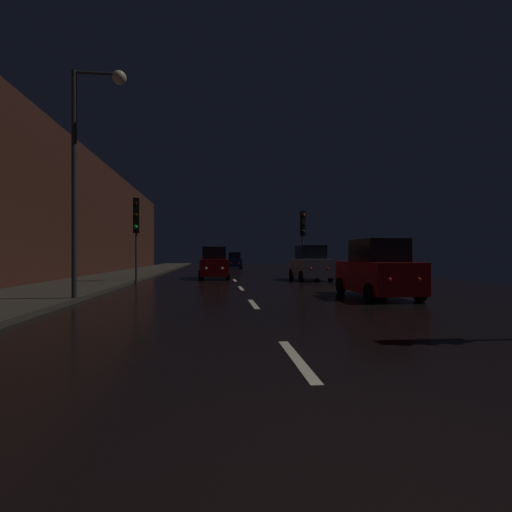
{
  "coord_description": "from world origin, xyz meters",
  "views": [
    {
      "loc": [
        -1.17,
        -2.29,
        1.5
      ],
      "look_at": [
        0.54,
        13.4,
        1.49
      ],
      "focal_mm": 26.16,
      "sensor_mm": 36.0,
      "label": 1
    }
  ],
  "objects_px": {
    "traffic_light_far_right": "(303,229)",
    "car_parked_right_far": "(310,264)",
    "traffic_light_far_left": "(136,222)",
    "car_distant_taillights": "(234,261)",
    "car_parked_right_near": "(377,271)",
    "car_approaching_headlights": "(214,264)",
    "streetlamp_overhead": "(89,149)"
  },
  "relations": [
    {
      "from": "car_parked_right_far",
      "to": "car_distant_taillights",
      "type": "height_order",
      "value": "car_parked_right_far"
    },
    {
      "from": "car_distant_taillights",
      "to": "car_parked_right_far",
      "type": "bearing_deg",
      "value": -170.05
    },
    {
      "from": "traffic_light_far_right",
      "to": "car_parked_right_far",
      "type": "relative_size",
      "value": 1.16
    },
    {
      "from": "car_approaching_headlights",
      "to": "car_distant_taillights",
      "type": "bearing_deg",
      "value": 173.18
    },
    {
      "from": "streetlamp_overhead",
      "to": "car_parked_right_far",
      "type": "relative_size",
      "value": 1.77
    },
    {
      "from": "car_approaching_headlights",
      "to": "car_parked_right_far",
      "type": "height_order",
      "value": "car_parked_right_far"
    },
    {
      "from": "car_parked_right_far",
      "to": "car_distant_taillights",
      "type": "xyz_separation_m",
      "value": [
        -3.64,
        20.78,
        -0.11
      ]
    },
    {
      "from": "traffic_light_far_left",
      "to": "streetlamp_overhead",
      "type": "bearing_deg",
      "value": -4.07
    },
    {
      "from": "streetlamp_overhead",
      "to": "car_distant_taillights",
      "type": "bearing_deg",
      "value": 78.61
    },
    {
      "from": "car_parked_right_near",
      "to": "car_approaching_headlights",
      "type": "bearing_deg",
      "value": 27.15
    },
    {
      "from": "traffic_light_far_left",
      "to": "car_parked_right_far",
      "type": "distance_m",
      "value": 10.52
    },
    {
      "from": "traffic_light_far_right",
      "to": "car_parked_right_near",
      "type": "relative_size",
      "value": 1.18
    },
    {
      "from": "traffic_light_far_left",
      "to": "car_approaching_headlights",
      "type": "height_order",
      "value": "traffic_light_far_left"
    },
    {
      "from": "car_approaching_headlights",
      "to": "traffic_light_far_left",
      "type": "bearing_deg",
      "value": -49.22
    },
    {
      "from": "traffic_light_far_left",
      "to": "car_approaching_headlights",
      "type": "distance_m",
      "value": 6.05
    },
    {
      "from": "car_distant_taillights",
      "to": "car_parked_right_near",
      "type": "bearing_deg",
      "value": -173.15
    },
    {
      "from": "car_parked_right_far",
      "to": "car_distant_taillights",
      "type": "distance_m",
      "value": 21.1
    },
    {
      "from": "car_parked_right_near",
      "to": "car_parked_right_far",
      "type": "distance_m",
      "value": 9.58
    },
    {
      "from": "car_distant_taillights",
      "to": "traffic_light_far_left",
      "type": "bearing_deg",
      "value": 163.96
    },
    {
      "from": "traffic_light_far_left",
      "to": "streetlamp_overhead",
      "type": "height_order",
      "value": "streetlamp_overhead"
    },
    {
      "from": "car_distant_taillights",
      "to": "traffic_light_far_right",
      "type": "bearing_deg",
      "value": -164.01
    },
    {
      "from": "traffic_light_far_left",
      "to": "streetlamp_overhead",
      "type": "relative_size",
      "value": 0.62
    },
    {
      "from": "car_parked_right_far",
      "to": "car_distant_taillights",
      "type": "bearing_deg",
      "value": 9.95
    },
    {
      "from": "traffic_light_far_left",
      "to": "car_approaching_headlights",
      "type": "xyz_separation_m",
      "value": [
        4.21,
        3.63,
        -2.4
      ]
    },
    {
      "from": "streetlamp_overhead",
      "to": "car_approaching_headlights",
      "type": "xyz_separation_m",
      "value": [
        3.96,
        12.02,
        -3.98
      ]
    },
    {
      "from": "car_parked_right_near",
      "to": "streetlamp_overhead",
      "type": "bearing_deg",
      "value": 92.96
    },
    {
      "from": "traffic_light_far_right",
      "to": "car_parked_right_far",
      "type": "xyz_separation_m",
      "value": [
        -0.8,
        -5.26,
        -2.6
      ]
    },
    {
      "from": "car_approaching_headlights",
      "to": "car_parked_right_near",
      "type": "distance_m",
      "value": 12.93
    },
    {
      "from": "car_parked_right_near",
      "to": "car_distant_taillights",
      "type": "relative_size",
      "value": 1.11
    },
    {
      "from": "traffic_light_far_left",
      "to": "car_distant_taillights",
      "type": "height_order",
      "value": "traffic_light_far_left"
    },
    {
      "from": "car_approaching_headlights",
      "to": "car_parked_right_far",
      "type": "bearing_deg",
      "value": 71.95
    },
    {
      "from": "traffic_light_far_left",
      "to": "streetlamp_overhead",
      "type": "distance_m",
      "value": 8.54
    }
  ]
}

